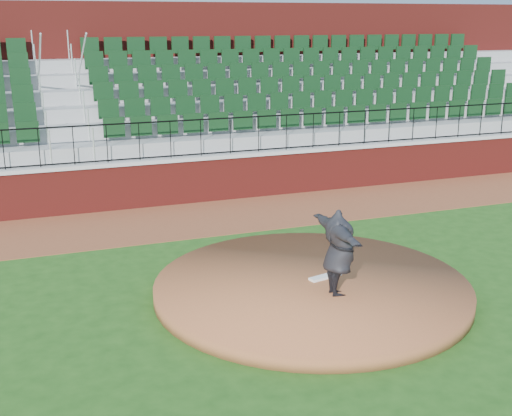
# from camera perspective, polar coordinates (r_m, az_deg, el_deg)

# --- Properties ---
(ground) EXTENTS (90.00, 90.00, 0.00)m
(ground) POSITION_cam_1_polar(r_m,az_deg,el_deg) (12.51, 2.42, -7.51)
(ground) COLOR #1F4C15
(ground) RESTS_ON ground
(warning_track) EXTENTS (34.00, 3.20, 0.01)m
(warning_track) POSITION_cam_1_polar(r_m,az_deg,el_deg) (17.31, -4.51, -0.80)
(warning_track) COLOR brown
(warning_track) RESTS_ON ground
(field_wall) EXTENTS (34.00, 0.35, 1.20)m
(field_wall) POSITION_cam_1_polar(r_m,az_deg,el_deg) (18.65, -5.91, 2.27)
(field_wall) COLOR maroon
(field_wall) RESTS_ON ground
(wall_cap) EXTENTS (34.00, 0.45, 0.10)m
(wall_cap) POSITION_cam_1_polar(r_m,az_deg,el_deg) (18.51, -5.96, 4.23)
(wall_cap) COLOR #B7B7B7
(wall_cap) RESTS_ON field_wall
(wall_railing) EXTENTS (34.00, 0.05, 1.00)m
(wall_railing) POSITION_cam_1_polar(r_m,az_deg,el_deg) (18.40, -6.01, 5.91)
(wall_railing) COLOR black
(wall_railing) RESTS_ON wall_cap
(seating_stands) EXTENTS (34.00, 5.10, 4.60)m
(seating_stands) POSITION_cam_1_polar(r_m,az_deg,el_deg) (20.95, -7.95, 8.44)
(seating_stands) COLOR gray
(seating_stands) RESTS_ON ground
(concourse_wall) EXTENTS (34.00, 0.50, 5.50)m
(concourse_wall) POSITION_cam_1_polar(r_m,az_deg,el_deg) (23.63, -9.52, 10.31)
(concourse_wall) COLOR maroon
(concourse_wall) RESTS_ON ground
(pitchers_mound) EXTENTS (5.86, 5.86, 0.25)m
(pitchers_mound) POSITION_cam_1_polar(r_m,az_deg,el_deg) (12.58, 4.76, -6.81)
(pitchers_mound) COLOR brown
(pitchers_mound) RESTS_ON ground
(pitching_rubber) EXTENTS (0.70, 0.32, 0.05)m
(pitching_rubber) POSITION_cam_1_polar(r_m,az_deg,el_deg) (12.72, 5.93, -5.85)
(pitching_rubber) COLOR white
(pitching_rubber) RESTS_ON pitchers_mound
(pitcher) EXTENTS (0.68, 1.96, 1.57)m
(pitcher) POSITION_cam_1_polar(r_m,az_deg,el_deg) (11.74, 7.07, -3.80)
(pitcher) COLOR black
(pitcher) RESTS_ON pitchers_mound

